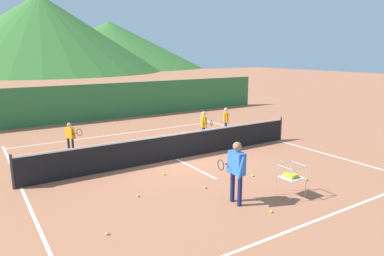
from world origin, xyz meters
The scene contains 22 objects.
ground_plane centered at (0.00, 0.00, 0.00)m, with size 120.00×120.00×0.00m, color #A86647.
line_baseline_near centered at (0.00, -6.04, 0.00)m, with size 10.55×0.08×0.01m, color white.
line_baseline_far centered at (0.00, 5.04, 0.00)m, with size 10.55×0.08×0.01m, color white.
line_sideline_west centered at (-5.27, 0.00, 0.00)m, with size 0.08×11.08×0.01m, color white.
line_sideline_east centered at (5.27, 0.00, 0.00)m, with size 0.08×11.08×0.01m, color white.
line_service_center centered at (0.00, 0.00, 0.00)m, with size 0.08×5.04×0.01m, color white.
tennis_net centered at (0.00, 0.00, 0.50)m, with size 11.00×0.08×1.05m.
instructor centered at (-0.67, -4.25, 1.00)m, with size 0.43×0.78×1.67m.
student_0 centered at (-3.07, 2.95, 0.73)m, with size 0.60×0.50×1.22m.
student_1 centered at (2.36, 1.62, 0.82)m, with size 0.42×0.72×1.36m.
student_2 centered at (3.81, 1.90, 0.82)m, with size 0.45×0.53×1.37m.
ball_cart centered at (0.91, -4.69, 0.60)m, with size 0.58×0.58×0.90m.
tennis_ball_0 centered at (-4.08, -4.01, 0.03)m, with size 0.07×0.07×0.07m, color yellow.
tennis_ball_1 centered at (-1.22, -1.30, 0.03)m, with size 0.07×0.07×0.07m, color yellow.
tennis_ball_2 centered at (1.11, -2.96, 0.03)m, with size 0.07×0.07×0.07m, color yellow.
tennis_ball_3 centered at (-0.27, -5.16, 0.03)m, with size 0.07×0.07×0.07m, color yellow.
tennis_ball_4 centered at (2.27, -4.13, 0.03)m, with size 0.07×0.07×0.07m, color yellow.
tennis_ball_5 centered at (-0.74, -2.96, 0.03)m, with size 0.07×0.07×0.07m, color yellow.
tennis_ball_6 centered at (-2.66, -2.47, 0.03)m, with size 0.07×0.07×0.07m, color yellow.
windscreen_fence centered at (0.00, 9.19, 1.06)m, with size 23.20×0.08×2.12m, color #33753D.
hill_0 centered at (26.06, 78.68, 5.83)m, with size 47.52×47.52×11.67m, color #38702D.
hill_1 centered at (7.79, 67.19, 7.64)m, with size 47.53×47.53×15.27m, color #38702D.
Camera 1 is at (-6.30, -10.90, 3.89)m, focal length 32.94 mm.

